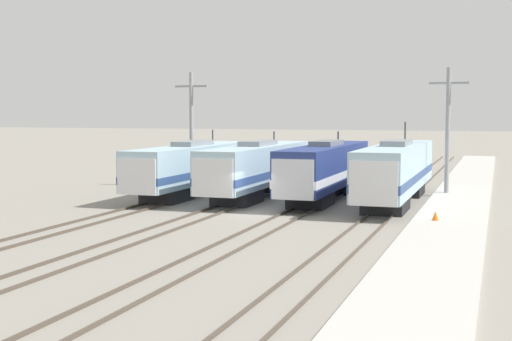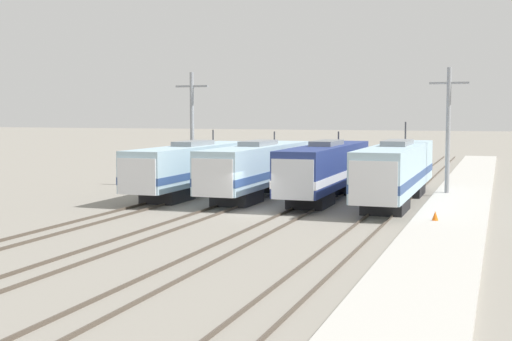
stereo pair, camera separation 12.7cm
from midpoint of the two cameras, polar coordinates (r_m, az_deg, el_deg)
name	(u,v)px [view 2 (the right image)]	position (r m, az deg, el deg)	size (l,w,h in m)	color
ground_plane	(252,214)	(43.35, -0.22, -3.50)	(400.00, 400.00, 0.00)	gray
rail_pair_far_left	(142,207)	(46.36, -9.06, -2.93)	(1.51, 120.00, 0.15)	#4C4238
rail_pair_center_left	(214,211)	(44.23, -3.30, -3.24)	(1.51, 120.00, 0.15)	#4C4238
rail_pair_center_right	(292,215)	(42.59, 2.98, -3.55)	(1.51, 120.00, 0.15)	#4C4238
rail_pair_far_right	(376,219)	(41.50, 9.67, -3.83)	(1.51, 120.00, 0.15)	#4C4238
locomotive_far_left	(191,167)	(52.98, -5.19, 0.25)	(2.96, 17.65, 4.77)	#232326
locomotive_center_left	(256,168)	(51.47, 0.09, 0.17)	(3.01, 17.60, 4.67)	#232326
locomotive_center_right	(325,170)	(50.25, 5.58, 0.08)	(2.88, 17.49, 4.71)	black
locomotive_far_right	(396,171)	(48.92, 11.20, -0.06)	(3.00, 19.12, 5.47)	#232326
catenary_tower_left	(192,127)	(58.98, -5.08, 3.48)	(2.83, 0.33, 9.42)	gray
catenary_tower_right	(448,129)	(53.95, 15.19, 3.23)	(2.83, 0.33, 9.42)	gray
platform	(450,221)	(41.03, 15.33, -3.95)	(4.00, 120.00, 0.27)	#B7B5AD
traffic_cone	(435,216)	(40.24, 14.23, -3.53)	(0.36, 0.36, 0.51)	orange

